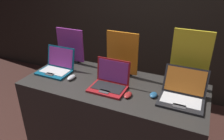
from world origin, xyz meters
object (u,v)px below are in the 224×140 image
object	(u,v)px
laptop_front	(57,66)
promo_stand_back	(190,60)
mouse_front	(71,77)
laptop_middle	(109,82)
promo_stand_middle	(122,55)
mouse_middle	(128,95)
laptop_back	(182,94)
mouse_back	(154,95)
promo_stand_front	(70,47)

from	to	relation	value
laptop_front	promo_stand_back	bearing A→B (deg)	11.10
mouse_front	laptop_middle	xyz separation A→B (m)	(0.41, 0.01, 0.04)
mouse_front	promo_stand_middle	xyz separation A→B (m)	(0.41, 0.30, 0.20)
laptop_front	mouse_middle	size ratio (longest dim) A/B	3.12
promo_stand_back	laptop_front	bearing A→B (deg)	-168.90
laptop_front	mouse_middle	xyz separation A→B (m)	(0.86, -0.15, -0.04)
mouse_middle	laptop_back	distance (m)	0.46
laptop_middle	promo_stand_back	distance (m)	0.75
mouse_middle	mouse_back	xyz separation A→B (m)	(0.20, 0.09, 0.00)
promo_stand_middle	promo_stand_back	bearing A→B (deg)	3.02
mouse_back	promo_stand_back	distance (m)	0.46
laptop_middle	promo_stand_back	xyz separation A→B (m)	(0.64, 0.33, 0.20)
promo_stand_front	laptop_middle	size ratio (longest dim) A/B	1.20
laptop_middle	laptop_back	distance (m)	0.64
promo_stand_front	promo_stand_middle	size ratio (longest dim) A/B	0.87
laptop_back	promo_stand_back	world-z (taller)	promo_stand_back
promo_stand_middle	mouse_back	xyz separation A→B (m)	(0.41, -0.28, -0.20)
laptop_front	mouse_front	bearing A→B (deg)	-19.40
laptop_front	promo_stand_middle	xyz separation A→B (m)	(0.65, 0.22, 0.16)
mouse_front	laptop_middle	bearing A→B (deg)	0.99
promo_stand_back	promo_stand_front	bearing A→B (deg)	179.00
mouse_middle	laptop_middle	bearing A→B (deg)	160.91
promo_stand_middle	mouse_back	bearing A→B (deg)	-34.00
mouse_middle	mouse_back	bearing A→B (deg)	23.99
promo_stand_front	mouse_middle	bearing A→B (deg)	-26.29
mouse_front	mouse_back	size ratio (longest dim) A/B	1.25
promo_stand_middle	mouse_middle	bearing A→B (deg)	-60.28
promo_stand_front	mouse_back	world-z (taller)	promo_stand_front
laptop_back	mouse_back	world-z (taller)	laptop_back
promo_stand_middle	promo_stand_back	size ratio (longest dim) A/B	0.84
promo_stand_front	promo_stand_back	world-z (taller)	promo_stand_back
laptop_middle	mouse_middle	distance (m)	0.23
laptop_back	promo_stand_middle	bearing A→B (deg)	160.30
laptop_front	laptop_back	distance (m)	1.29
laptop_front	mouse_middle	world-z (taller)	laptop_front
laptop_front	mouse_front	size ratio (longest dim) A/B	2.86
promo_stand_middle	promo_stand_back	xyz separation A→B (m)	(0.64, 0.03, 0.04)
laptop_front	promo_stand_back	size ratio (longest dim) A/B	0.62
mouse_back	promo_stand_back	world-z (taller)	promo_stand_back
mouse_front	promo_stand_front	world-z (taller)	promo_stand_front
laptop_middle	promo_stand_front	bearing A→B (deg)	151.55
laptop_back	laptop_front	bearing A→B (deg)	179.54
promo_stand_middle	laptop_back	world-z (taller)	promo_stand_middle
promo_stand_middle	laptop_back	size ratio (longest dim) A/B	1.24
promo_stand_front	mouse_middle	world-z (taller)	promo_stand_front
laptop_front	promo_stand_middle	world-z (taller)	promo_stand_middle
promo_stand_middle	mouse_back	distance (m)	0.54
promo_stand_front	mouse_front	bearing A→B (deg)	-56.68
laptop_front	mouse_back	size ratio (longest dim) A/B	3.57
promo_stand_middle	promo_stand_front	bearing A→B (deg)	175.03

